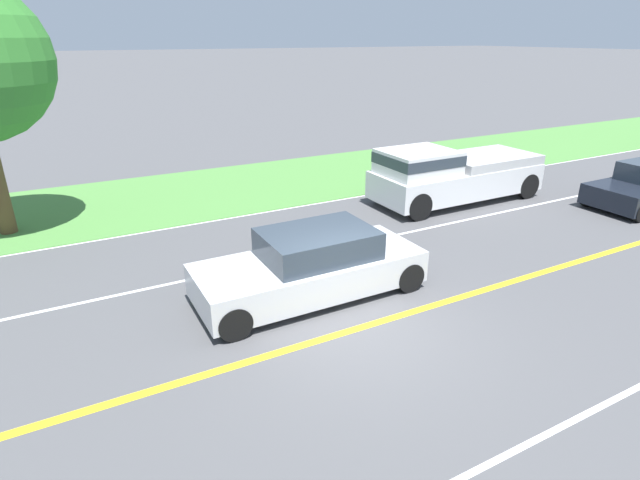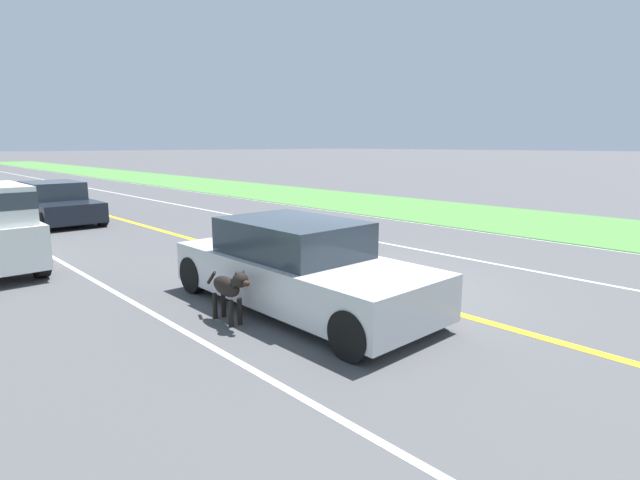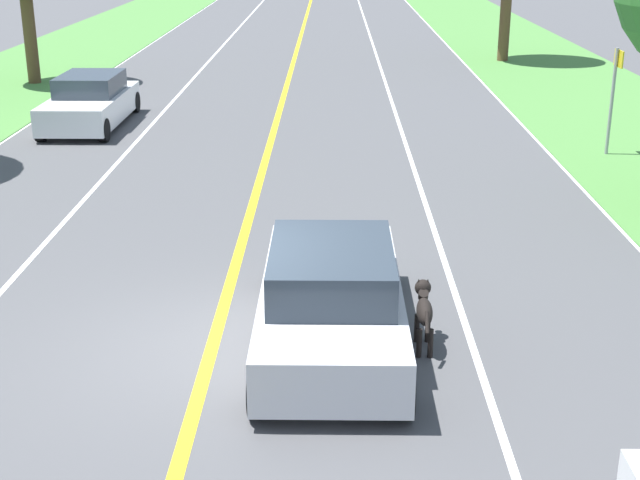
{
  "view_description": "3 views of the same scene",
  "coord_description": "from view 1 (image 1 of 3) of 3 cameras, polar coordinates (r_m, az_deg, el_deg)",
  "views": [
    {
      "loc": [
        -6.71,
        4.44,
        5.09
      ],
      "look_at": [
        1.66,
        -0.06,
        1.17
      ],
      "focal_mm": 28.0,
      "sensor_mm": 36.0,
      "label": 1
    },
    {
      "loc": [
        6.61,
        6.13,
        2.61
      ],
      "look_at": [
        1.42,
        0.49,
        1.13
      ],
      "focal_mm": 28.0,
      "sensor_mm": 36.0,
      "label": 2
    },
    {
      "loc": [
        1.6,
        -10.75,
        5.36
      ],
      "look_at": [
        1.44,
        0.83,
        1.24
      ],
      "focal_mm": 50.0,
      "sensor_mm": 36.0,
      "label": 3
    }
  ],
  "objects": [
    {
      "name": "lane_edge_line_right",
      "position": [
        15.28,
        -9.7,
        2.62
      ],
      "size": [
        0.14,
        160.0,
        0.01
      ],
      "primitive_type": "cube",
      "color": "white",
      "rests_on": "ground"
    },
    {
      "name": "grass_verge_right",
      "position": [
        18.02,
        -12.85,
        5.46
      ],
      "size": [
        6.0,
        160.0,
        0.03
      ],
      "primitive_type": "cube",
      "color": "#4C843D",
      "rests_on": "ground"
    },
    {
      "name": "pickup_truck",
      "position": [
        16.8,
        14.74,
        7.35
      ],
      "size": [
        2.13,
        5.75,
        1.84
      ],
      "color": "silver",
      "rests_on": "ground"
    },
    {
      "name": "centre_divider_line",
      "position": [
        9.52,
        4.51,
        -9.99
      ],
      "size": [
        0.18,
        160.0,
        0.01
      ],
      "primitive_type": "cube",
      "color": "yellow",
      "rests_on": "ground"
    },
    {
      "name": "lane_dash_same_dir",
      "position": [
        12.24,
        -4.3,
        -2.23
      ],
      "size": [
        0.1,
        160.0,
        0.01
      ],
      "primitive_type": "cube",
      "color": "white",
      "rests_on": "ground"
    },
    {
      "name": "ground_plane",
      "position": [
        9.52,
        4.51,
        -10.01
      ],
      "size": [
        400.0,
        400.0,
        0.0
      ],
      "primitive_type": "plane",
      "color": "#4C4C4F"
    },
    {
      "name": "lane_dash_oncoming",
      "position": [
        7.48,
        20.22,
        -22.2
      ],
      "size": [
        0.1,
        160.0,
        0.01
      ],
      "primitive_type": "cube",
      "color": "white",
      "rests_on": "ground"
    },
    {
      "name": "dog",
      "position": [
        11.44,
        -3.28,
        -1.08
      ],
      "size": [
        0.24,
        1.16,
        0.86
      ],
      "rotation": [
        0.0,
        0.0,
        -0.02
      ],
      "color": "black",
      "rests_on": "ground"
    },
    {
      "name": "ego_car",
      "position": [
        10.34,
        -0.96,
        -2.99
      ],
      "size": [
        1.89,
        4.73,
        1.42
      ],
      "color": "silver",
      "rests_on": "ground"
    }
  ]
}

